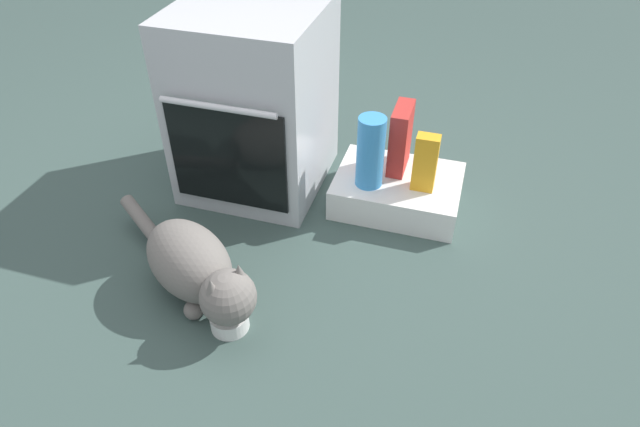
{
  "coord_description": "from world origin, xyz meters",
  "views": [
    {
      "loc": [
        0.77,
        -1.51,
        1.47
      ],
      "look_at": [
        0.33,
        -0.07,
        0.25
      ],
      "focal_mm": 31.33,
      "sensor_mm": 36.0,
      "label": 1
    }
  ],
  "objects_px": {
    "oven": "(255,101)",
    "cat": "(196,267)",
    "water_bottle": "(370,152)",
    "food_bowl": "(229,319)",
    "pantry_cabinet": "(397,191)",
    "juice_carton": "(425,163)",
    "cereal_box": "(400,138)"
  },
  "relations": [
    {
      "from": "juice_carton",
      "to": "pantry_cabinet",
      "type": "bearing_deg",
      "value": 157.27
    },
    {
      "from": "food_bowl",
      "to": "cereal_box",
      "type": "xyz_separation_m",
      "value": [
        0.39,
        0.9,
        0.24
      ]
    },
    {
      "from": "pantry_cabinet",
      "to": "food_bowl",
      "type": "distance_m",
      "value": 0.92
    },
    {
      "from": "food_bowl",
      "to": "water_bottle",
      "type": "relative_size",
      "value": 0.43
    },
    {
      "from": "oven",
      "to": "food_bowl",
      "type": "distance_m",
      "value": 0.93
    },
    {
      "from": "water_bottle",
      "to": "cereal_box",
      "type": "xyz_separation_m",
      "value": [
        0.09,
        0.15,
        -0.01
      ]
    },
    {
      "from": "oven",
      "to": "water_bottle",
      "type": "distance_m",
      "value": 0.53
    },
    {
      "from": "pantry_cabinet",
      "to": "food_bowl",
      "type": "relative_size",
      "value": 3.99
    },
    {
      "from": "cat",
      "to": "cereal_box",
      "type": "relative_size",
      "value": 2.63
    },
    {
      "from": "pantry_cabinet",
      "to": "food_bowl",
      "type": "xyz_separation_m",
      "value": [
        -0.41,
        -0.83,
        -0.03
      ]
    },
    {
      "from": "juice_carton",
      "to": "water_bottle",
      "type": "height_order",
      "value": "water_bottle"
    },
    {
      "from": "oven",
      "to": "food_bowl",
      "type": "height_order",
      "value": "oven"
    },
    {
      "from": "cereal_box",
      "to": "water_bottle",
      "type": "bearing_deg",
      "value": -121.32
    },
    {
      "from": "oven",
      "to": "pantry_cabinet",
      "type": "relative_size",
      "value": 1.5
    },
    {
      "from": "juice_carton",
      "to": "food_bowl",
      "type": "bearing_deg",
      "value": -122.98
    },
    {
      "from": "oven",
      "to": "water_bottle",
      "type": "bearing_deg",
      "value": -9.17
    },
    {
      "from": "cat",
      "to": "pantry_cabinet",
      "type": "bearing_deg",
      "value": 84.54
    },
    {
      "from": "juice_carton",
      "to": "cereal_box",
      "type": "xyz_separation_m",
      "value": [
        -0.12,
        0.12,
        0.02
      ]
    },
    {
      "from": "oven",
      "to": "juice_carton",
      "type": "distance_m",
      "value": 0.74
    },
    {
      "from": "juice_carton",
      "to": "oven",
      "type": "bearing_deg",
      "value": 176.04
    },
    {
      "from": "oven",
      "to": "cat",
      "type": "bearing_deg",
      "value": -85.14
    },
    {
      "from": "pantry_cabinet",
      "to": "juice_carton",
      "type": "xyz_separation_m",
      "value": [
        0.1,
        -0.04,
        0.19
      ]
    },
    {
      "from": "food_bowl",
      "to": "juice_carton",
      "type": "bearing_deg",
      "value": 57.02
    },
    {
      "from": "water_bottle",
      "to": "juice_carton",
      "type": "bearing_deg",
      "value": 8.68
    },
    {
      "from": "cat",
      "to": "juice_carton",
      "type": "distance_m",
      "value": 0.96
    },
    {
      "from": "food_bowl",
      "to": "cat",
      "type": "height_order",
      "value": "cat"
    },
    {
      "from": "oven",
      "to": "food_bowl",
      "type": "bearing_deg",
      "value": -75.21
    },
    {
      "from": "oven",
      "to": "food_bowl",
      "type": "xyz_separation_m",
      "value": [
        0.22,
        -0.83,
        -0.35
      ]
    },
    {
      "from": "cat",
      "to": "water_bottle",
      "type": "distance_m",
      "value": 0.8
    },
    {
      "from": "oven",
      "to": "cereal_box",
      "type": "relative_size",
      "value": 2.77
    },
    {
      "from": "food_bowl",
      "to": "juice_carton",
      "type": "distance_m",
      "value": 0.96
    },
    {
      "from": "cat",
      "to": "oven",
      "type": "bearing_deg",
      "value": 127.23
    }
  ]
}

